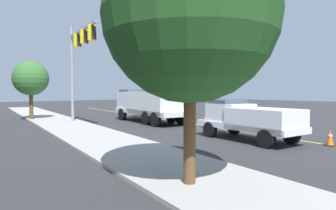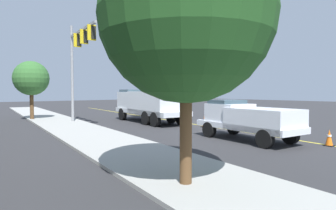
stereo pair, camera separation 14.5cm
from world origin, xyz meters
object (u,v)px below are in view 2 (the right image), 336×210
Objects in this scene: traffic_cone_leading at (329,138)px; traffic_signal_mast at (79,53)px; traffic_cone_mid_front at (204,121)px; utility_bucket_truck at (149,102)px; traffic_cone_mid_rear at (150,113)px; service_pickup_truck at (248,119)px; passing_minivan at (145,105)px.

traffic_cone_leading is 0.10× the size of traffic_signal_mast.
traffic_cone_mid_front is (8.43, -0.47, 0.03)m from traffic_cone_leading.
utility_bucket_truck is 10.03× the size of traffic_cone_mid_front.
traffic_signal_mast reaches higher than traffic_cone_mid_rear.
utility_bucket_truck reaches higher than traffic_cone_leading.
service_pickup_truck is at bearing 165.70° from traffic_cone_mid_rear.
traffic_cone_mid_front is (-13.17, 3.92, -0.56)m from passing_minivan.
traffic_cone_leading is 0.92× the size of traffic_cone_mid_front.
utility_bucket_truck is 13.72m from traffic_cone_leading.
passing_minivan is 12.85m from traffic_signal_mast.
utility_bucket_truck reaches higher than passing_minivan.
traffic_signal_mast reaches higher than traffic_cone_mid_front.
utility_bucket_truck reaches higher than traffic_cone_mid_front.
utility_bucket_truck is 9.46m from passing_minivan.
service_pickup_truck is 1.16× the size of passing_minivan.
traffic_cone_leading is 17.08m from traffic_cone_mid_rear.
traffic_signal_mast is (-1.72, 7.67, 4.99)m from traffic_cone_mid_rear.
utility_bucket_truck is at bearing -5.62° from service_pickup_truck.
traffic_signal_mast is at bearing 121.61° from passing_minivan.
utility_bucket_truck is 1.45× the size of service_pickup_truck.
traffic_signal_mast is (15.27, 5.88, 5.02)m from traffic_cone_leading.
traffic_signal_mast reaches higher than service_pickup_truck.
service_pickup_truck is 7.07× the size of traffic_cone_mid_rear.
traffic_signal_mast is (1.63, 5.20, 3.77)m from utility_bucket_truck.
passing_minivan is 0.64× the size of traffic_signal_mast.
passing_minivan is 6.46× the size of traffic_cone_leading.
service_pickup_truck is at bearing 174.38° from utility_bucket_truck.
passing_minivan is at bearing -58.39° from traffic_signal_mast.
traffic_signal_mast reaches higher than utility_bucket_truck.
traffic_cone_mid_rear is (-4.61, 2.60, -0.57)m from passing_minivan.
utility_bucket_truck is at bearing -107.38° from traffic_signal_mast.
passing_minivan is at bearing -18.41° from service_pickup_truck.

